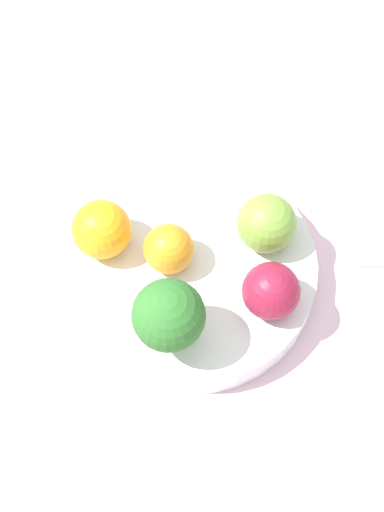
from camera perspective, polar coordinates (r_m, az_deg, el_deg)
name	(u,v)px	position (r m, az deg, el deg)	size (l,w,h in m)	color
ground_plane	(192,288)	(0.62, 0.00, -2.61)	(6.00, 6.00, 0.00)	gray
table_surface	(192,283)	(0.61, 0.00, -2.21)	(1.20, 1.20, 0.02)	silver
bowl	(192,270)	(0.59, 0.00, -1.14)	(0.20, 0.20, 0.03)	white
broccoli	(169,316)	(0.51, -1.88, -4.86)	(0.05, 0.05, 0.07)	#8CB76B
apple_red	(267,223)	(0.57, 5.99, 2.62)	(0.05, 0.05, 0.05)	olive
apple_green	(271,291)	(0.54, 6.34, -2.80)	(0.04, 0.04, 0.04)	maroon
orange_front	(168,251)	(0.56, -1.90, 0.42)	(0.04, 0.04, 0.04)	orange
orange_back	(102,229)	(0.57, -7.24, 2.12)	(0.05, 0.05, 0.05)	orange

